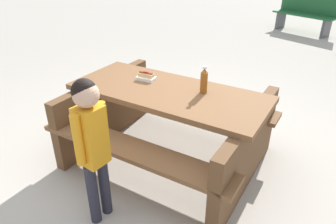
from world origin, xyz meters
TOP-DOWN VIEW (x-y plane):
  - ground_plane at (0.00, 0.00)m, footprint 30.00×30.00m
  - picnic_table at (0.00, 0.00)m, footprint 2.15×1.89m
  - soda_bottle at (-0.25, -0.20)m, footprint 0.06×0.06m
  - hotdog_tray at (0.32, -0.00)m, footprint 0.21×0.17m
  - child_in_coat at (-0.24, 0.90)m, footprint 0.20×0.28m
  - park_bench_mid at (1.76, -5.96)m, footprint 1.51×0.44m

SIDE VIEW (x-z plane):
  - ground_plane at x=0.00m, z-range 0.00..0.00m
  - picnic_table at x=0.00m, z-range 0.07..0.82m
  - park_bench_mid at x=1.76m, z-range 0.02..0.87m
  - child_in_coat at x=-0.24m, z-range 0.16..1.33m
  - hotdog_tray at x=0.32m, z-range 0.74..0.82m
  - soda_bottle at x=-0.25m, z-range 0.74..0.99m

